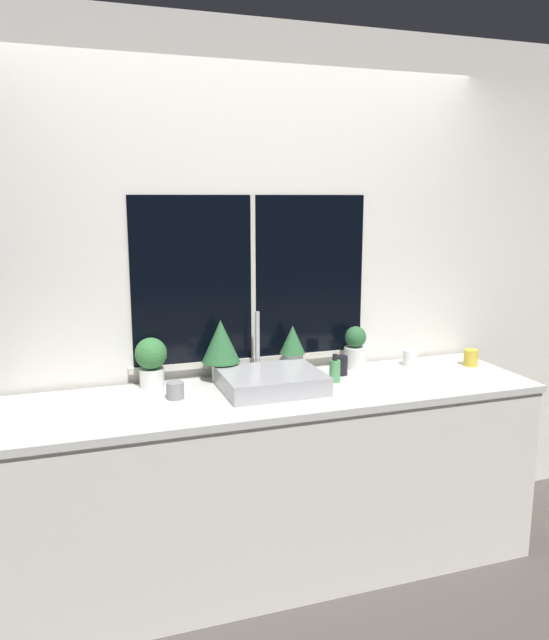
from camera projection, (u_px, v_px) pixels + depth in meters
name	position (u px, v px, depth m)	size (l,w,h in m)	color
ground_plane	(299.00, 607.00, 2.86)	(14.00, 14.00, 0.00)	#4C4742
wall_back	(251.00, 293.00, 3.27)	(8.00, 0.09, 2.70)	silver
wall_right	(520.00, 263.00, 4.73)	(0.06, 7.00, 2.70)	silver
counter	(275.00, 482.00, 3.07)	(2.60, 0.69, 0.93)	white
sink	(271.00, 380.00, 3.00)	(0.48, 0.44, 0.35)	#ADADB2
potted_plant_far_left	(151.00, 360.00, 3.02)	(0.16, 0.16, 0.25)	white
potted_plant_center_left	(221.00, 344.00, 3.12)	(0.19, 0.19, 0.31)	white
potted_plant_center_right	(292.00, 348.00, 3.26)	(0.13, 0.13, 0.26)	white
potted_plant_far_right	(355.00, 348.00, 3.38)	(0.12, 0.12, 0.23)	white
soap_bottle	(335.00, 370.00, 3.13)	(0.05, 0.05, 0.14)	#519E5B
mug_grey	(175.00, 390.00, 2.87)	(0.08, 0.08, 0.08)	gray
mug_white	(410.00, 358.00, 3.44)	(0.08, 0.08, 0.09)	white
mug_yellow	(471.00, 358.00, 3.43)	(0.08, 0.08, 0.09)	gold
mug_black	(341.00, 365.00, 3.26)	(0.07, 0.07, 0.10)	black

